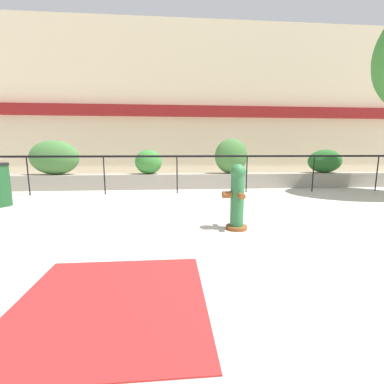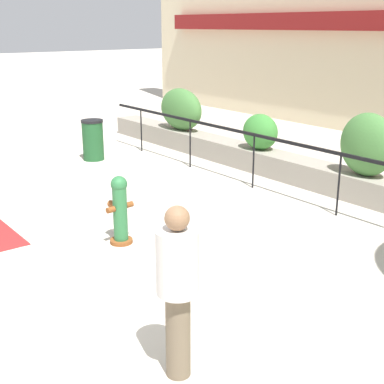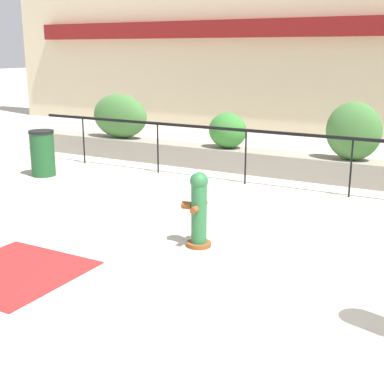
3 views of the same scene
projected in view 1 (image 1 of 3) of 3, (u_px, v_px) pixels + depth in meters
ground_plane at (360, 256)px, 3.17m from camera, size 120.00×120.00×0.00m
building_facade at (212, 102)px, 14.32m from camera, size 30.00×1.36×8.00m
planter_wall_low at (237, 180)px, 9.03m from camera, size 18.00×0.70×0.50m
fence_railing_segment at (247, 160)px, 7.83m from camera, size 15.00×0.05×1.15m
hedge_bush_0 at (54, 158)px, 8.41m from camera, size 1.59×0.70×1.12m
hedge_bush_1 at (148, 162)px, 8.68m from camera, size 0.91×0.68×0.81m
hedge_bush_2 at (231, 156)px, 8.88m from camera, size 1.14×0.68×1.20m
hedge_bush_3 at (325, 161)px, 9.18m from camera, size 1.27×0.57×0.82m
fire_hydrant at (237, 196)px, 4.18m from camera, size 0.45×0.48×1.08m
tactile_warning_pad at (112, 301)px, 2.21m from camera, size 1.62×1.62×0.01m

